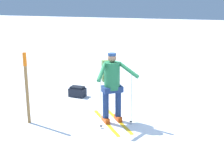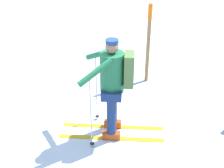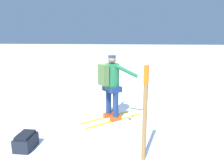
% 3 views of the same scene
% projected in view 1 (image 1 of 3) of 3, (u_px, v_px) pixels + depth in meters
% --- Properties ---
extents(ground_plane, '(80.00, 80.00, 0.00)m').
position_uv_depth(ground_plane, '(122.00, 128.00, 7.38)').
color(ground_plane, white).
extents(skier, '(1.63, 1.46, 1.72)m').
position_uv_depth(skier, '(112.00, 82.00, 7.50)').
color(skier, gold).
rests_on(skier, ground_plane).
extents(dropped_backpack, '(0.33, 0.49, 0.32)m').
position_uv_depth(dropped_backpack, '(77.00, 92.00, 9.69)').
color(dropped_backpack, black).
rests_on(dropped_backpack, ground_plane).
extents(trail_marker, '(0.09, 0.09, 1.75)m').
position_uv_depth(trail_marker, '(26.00, 83.00, 7.41)').
color(trail_marker, olive).
rests_on(trail_marker, ground_plane).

